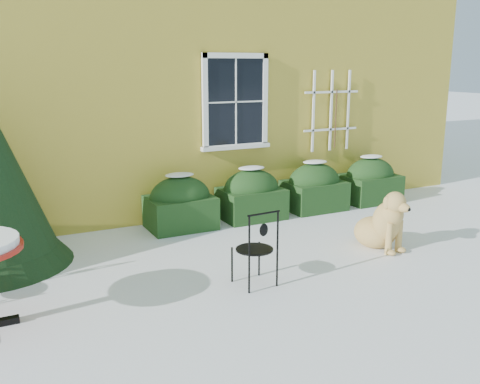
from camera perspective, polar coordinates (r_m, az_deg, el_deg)
ground at (r=6.74m, az=3.88°, el=-9.24°), size 80.00×80.00×0.00m
house at (r=12.76m, az=-12.71°, el=15.89°), size 12.40×8.40×6.40m
hedge_row at (r=9.51m, az=4.68°, el=0.05°), size 4.95×0.80×0.91m
patio_chair_near at (r=6.38m, az=1.75°, el=-5.97°), size 0.46×0.45×0.95m
dog at (r=7.94m, az=14.98°, el=-3.36°), size 0.64×1.02×0.91m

